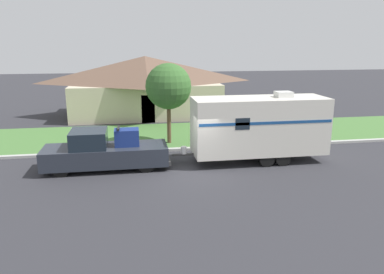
% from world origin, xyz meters
% --- Properties ---
extents(ground_plane, '(120.00, 120.00, 0.00)m').
position_xyz_m(ground_plane, '(0.00, 0.00, 0.00)').
color(ground_plane, '#2D2D33').
extents(curb_strip, '(80.00, 0.30, 0.14)m').
position_xyz_m(curb_strip, '(0.00, 3.75, 0.07)').
color(curb_strip, '#ADADA8').
rests_on(curb_strip, ground_plane).
extents(lawn_strip, '(80.00, 7.00, 0.03)m').
position_xyz_m(lawn_strip, '(0.00, 7.40, 0.01)').
color(lawn_strip, '#477538').
rests_on(lawn_strip, ground_plane).
extents(house_across_street, '(12.67, 7.54, 4.83)m').
position_xyz_m(house_across_street, '(-1.48, 14.93, 2.50)').
color(house_across_street, beige).
rests_on(house_across_street, ground_plane).
extents(pickup_truck, '(5.96, 1.97, 2.04)m').
position_xyz_m(pickup_truck, '(-4.09, 1.23, 0.85)').
color(pickup_truck, black).
rests_on(pickup_truck, ground_plane).
extents(travel_trailer, '(7.80, 2.23, 3.55)m').
position_xyz_m(travel_trailer, '(3.60, 1.23, 1.85)').
color(travel_trailer, black).
rests_on(travel_trailer, ground_plane).
extents(mailbox, '(0.48, 0.20, 1.29)m').
position_xyz_m(mailbox, '(-5.83, 4.72, 1.00)').
color(mailbox, brown).
rests_on(mailbox, ground_plane).
extents(tree_in_yard, '(2.69, 2.69, 4.78)m').
position_xyz_m(tree_in_yard, '(-0.54, 5.43, 3.42)').
color(tree_in_yard, brown).
rests_on(tree_in_yard, ground_plane).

